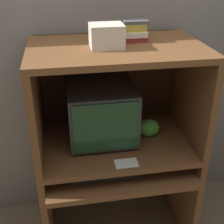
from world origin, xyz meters
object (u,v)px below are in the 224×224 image
mouse (145,168)px  snack_bag (148,128)px  book_stack (134,31)px  storage_box (107,36)px  crt_monitor (101,111)px  keyboard (103,172)px

mouse → snack_bag: 0.28m
mouse → snack_bag: (0.08, 0.22, 0.17)m
mouse → book_stack: book_stack is taller
storage_box → crt_monitor: bearing=103.6°
crt_monitor → book_stack: (0.21, 0.00, 0.52)m
crt_monitor → mouse: bearing=-47.1°
crt_monitor → mouse: (0.24, -0.26, -0.30)m
snack_bag → storage_box: bearing=-168.3°
keyboard → mouse: size_ratio=5.34×
mouse → storage_box: storage_box is taller
book_stack → storage_box: storage_box is taller
crt_monitor → book_stack: size_ratio=2.84×
mouse → book_stack: (-0.04, 0.27, 0.82)m
crt_monitor → keyboard: 0.40m
snack_bag → keyboard: bearing=-149.7°
book_stack → storage_box: size_ratio=0.88×
book_stack → crt_monitor: bearing=-179.0°
book_stack → storage_box: (-0.18, -0.11, 0.00)m
snack_bag → crt_monitor: bearing=171.6°
crt_monitor → snack_bag: (0.32, -0.05, -0.13)m
keyboard → book_stack: 0.89m
crt_monitor → storage_box: storage_box is taller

